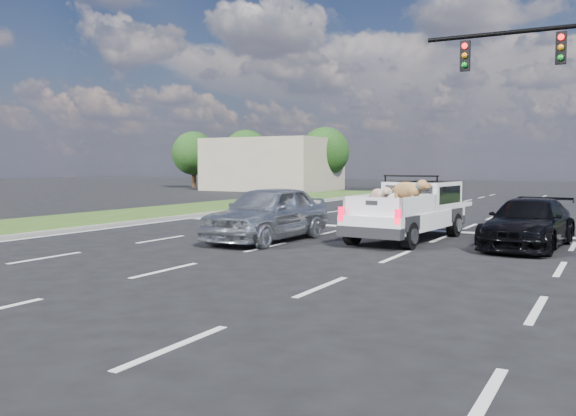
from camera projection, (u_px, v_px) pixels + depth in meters
ground at (238, 278)px, 11.44m from camera, size 160.00×160.00×0.00m
road_markings at (365, 240)px, 17.19m from camera, size 17.75×60.00×0.01m
grass_median_left at (64, 222)px, 22.18m from camera, size 5.00×60.00×0.10m
curb_left at (114, 225)px, 21.01m from camera, size 0.15×60.00×0.14m
building_left at (273, 165)px, 52.37m from camera, size 10.00×8.00×4.40m
tree_far_a at (194, 153)px, 58.82m from camera, size 4.20×4.20×5.40m
tree_far_b at (246, 153)px, 55.96m from camera, size 4.20×4.20×5.40m
tree_far_c at (325, 152)px, 52.14m from camera, size 4.20×4.20×5.40m
pickup_truck at (410, 210)px, 17.35m from camera, size 2.24×5.07×1.85m
silver_sedan at (268, 213)px, 17.08m from camera, size 2.01×4.67×1.57m
black_coupe at (528, 223)px, 15.67m from camera, size 2.16×4.50×1.26m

